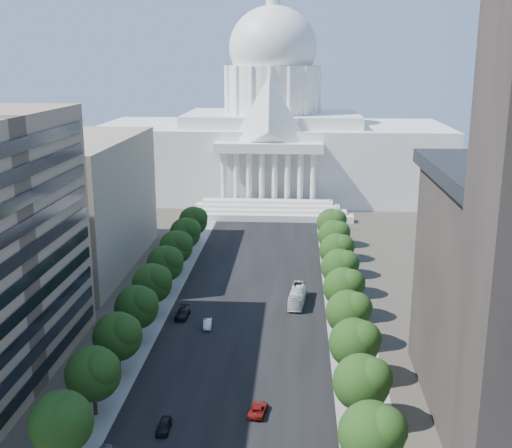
% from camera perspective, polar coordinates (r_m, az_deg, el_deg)
% --- Properties ---
extents(road_asphalt, '(30.00, 260.00, 0.01)m').
position_cam_1_polar(road_asphalt, '(139.79, -0.22, -5.33)').
color(road_asphalt, black).
rests_on(road_asphalt, ground).
extents(sidewalk_left, '(8.00, 260.00, 0.02)m').
position_cam_1_polar(sidewalk_left, '(142.31, -7.90, -5.11)').
color(sidewalk_left, gray).
rests_on(sidewalk_left, ground).
extents(sidewalk_right, '(8.00, 260.00, 0.02)m').
position_cam_1_polar(sidewalk_right, '(139.83, 7.61, -5.46)').
color(sidewalk_right, gray).
rests_on(sidewalk_right, ground).
extents(capitol, '(120.00, 56.00, 73.00)m').
position_cam_1_polar(capitol, '(227.88, 1.46, 7.61)').
color(capitol, white).
rests_on(capitol, ground).
extents(office_block_left_far, '(38.00, 52.00, 30.00)m').
position_cam_1_polar(office_block_left_far, '(155.73, -17.87, 1.78)').
color(office_block_left_far, gray).
rests_on(office_block_left_far, ground).
extents(tree_l_b, '(7.79, 7.60, 9.97)m').
position_cam_1_polar(tree_l_b, '(81.41, -16.76, -16.45)').
color(tree_l_b, '#33261C').
rests_on(tree_l_b, ground).
extents(tree_l_c, '(7.79, 7.60, 9.97)m').
position_cam_1_polar(tree_l_c, '(91.27, -14.12, -12.68)').
color(tree_l_c, '#33261C').
rests_on(tree_l_c, ground).
extents(tree_l_d, '(7.79, 7.60, 9.97)m').
position_cam_1_polar(tree_l_d, '(101.59, -12.06, -9.65)').
color(tree_l_d, '#33261C').
rests_on(tree_l_d, ground).
extents(tree_l_e, '(7.79, 7.60, 9.97)m').
position_cam_1_polar(tree_l_e, '(112.25, -10.42, -7.18)').
color(tree_l_e, '#33261C').
rests_on(tree_l_e, ground).
extents(tree_l_f, '(7.79, 7.60, 9.97)m').
position_cam_1_polar(tree_l_f, '(123.15, -9.08, -5.13)').
color(tree_l_f, '#33261C').
rests_on(tree_l_f, ground).
extents(tree_l_g, '(7.79, 7.60, 9.97)m').
position_cam_1_polar(tree_l_g, '(134.24, -7.96, -3.42)').
color(tree_l_g, '#33261C').
rests_on(tree_l_g, ground).
extents(tree_l_h, '(7.79, 7.60, 9.97)m').
position_cam_1_polar(tree_l_h, '(145.48, -7.02, -1.97)').
color(tree_l_h, '#33261C').
rests_on(tree_l_h, ground).
extents(tree_l_i, '(7.79, 7.60, 9.97)m').
position_cam_1_polar(tree_l_i, '(156.83, -6.21, -0.73)').
color(tree_l_i, '#33261C').
rests_on(tree_l_i, ground).
extents(tree_l_j, '(7.79, 7.60, 9.97)m').
position_cam_1_polar(tree_l_j, '(168.26, -5.52, 0.35)').
color(tree_l_j, '#33261C').
rests_on(tree_l_j, ground).
extents(tree_r_b, '(7.79, 7.60, 9.97)m').
position_cam_1_polar(tree_r_b, '(77.39, 10.48, -17.79)').
color(tree_r_b, '#33261C').
rests_on(tree_r_b, ground).
extents(tree_r_c, '(7.79, 7.60, 9.97)m').
position_cam_1_polar(tree_r_c, '(87.71, 9.59, -13.61)').
color(tree_r_c, '#33261C').
rests_on(tree_r_c, ground).
extents(tree_r_d, '(7.79, 7.60, 9.97)m').
position_cam_1_polar(tree_r_d, '(98.40, 8.91, -10.32)').
color(tree_r_d, '#33261C').
rests_on(tree_r_d, ground).
extents(tree_r_e, '(7.79, 7.60, 9.97)m').
position_cam_1_polar(tree_r_e, '(109.37, 8.37, -7.68)').
color(tree_r_e, '#33261C').
rests_on(tree_r_e, ground).
extents(tree_r_f, '(7.79, 7.60, 9.97)m').
position_cam_1_polar(tree_r_f, '(120.53, 7.94, -5.53)').
color(tree_r_f, '#33261C').
rests_on(tree_r_f, ground).
extents(tree_r_g, '(7.79, 7.60, 9.97)m').
position_cam_1_polar(tree_r_g, '(131.84, 7.59, -3.74)').
color(tree_r_g, '#33261C').
rests_on(tree_r_g, ground).
extents(tree_r_h, '(7.79, 7.60, 9.97)m').
position_cam_1_polar(tree_r_h, '(143.27, 7.29, -2.24)').
color(tree_r_h, '#33261C').
rests_on(tree_r_h, ground).
extents(tree_r_i, '(7.79, 7.60, 9.97)m').
position_cam_1_polar(tree_r_i, '(154.78, 7.03, -0.96)').
color(tree_r_i, '#33261C').
rests_on(tree_r_i, ground).
extents(tree_r_j, '(7.79, 7.60, 9.97)m').
position_cam_1_polar(tree_r_j, '(166.36, 6.82, 0.14)').
color(tree_r_j, '#33261C').
rests_on(tree_r_j, ground).
extents(streetlight_b, '(2.61, 0.44, 9.00)m').
position_cam_1_polar(streetlight_b, '(87.48, 10.67, -14.21)').
color(streetlight_b, gray).
rests_on(streetlight_b, ground).
extents(streetlight_c, '(2.61, 0.44, 9.00)m').
position_cam_1_polar(streetlight_c, '(109.93, 9.17, -7.95)').
color(streetlight_c, gray).
rests_on(streetlight_c, ground).
extents(streetlight_d, '(2.61, 0.44, 9.00)m').
position_cam_1_polar(streetlight_d, '(133.29, 8.22, -3.85)').
color(streetlight_d, gray).
rests_on(streetlight_d, ground).
extents(streetlight_e, '(2.61, 0.44, 9.00)m').
position_cam_1_polar(streetlight_e, '(157.15, 7.55, -0.98)').
color(streetlight_e, gray).
rests_on(streetlight_e, ground).
extents(streetlight_f, '(2.61, 0.44, 9.00)m').
position_cam_1_polar(streetlight_f, '(181.33, 7.07, 1.13)').
color(streetlight_f, gray).
rests_on(streetlight_f, ground).
extents(car_dark_a, '(1.65, 4.11, 1.40)m').
position_cam_1_polar(car_dark_a, '(89.10, -8.19, -17.34)').
color(car_dark_a, black).
rests_on(car_dark_a, ground).
extents(car_silver, '(1.91, 4.31, 1.38)m').
position_cam_1_polar(car_silver, '(118.14, -4.33, -8.86)').
color(car_silver, '#B3B4BB').
rests_on(car_silver, ground).
extents(car_red, '(2.81, 4.97, 1.31)m').
position_cam_1_polar(car_red, '(91.81, 0.19, -16.16)').
color(car_red, maroon).
rests_on(car_red, ground).
extents(car_dark_b, '(2.44, 5.59, 1.60)m').
position_cam_1_polar(car_dark_b, '(122.90, -6.55, -7.91)').
color(car_dark_b, black).
rests_on(car_dark_b, ground).
extents(city_bus, '(3.85, 11.63, 3.18)m').
position_cam_1_polar(city_bus, '(128.73, 3.72, -6.40)').
color(city_bus, silver).
rests_on(city_bus, ground).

